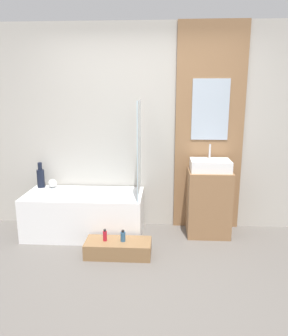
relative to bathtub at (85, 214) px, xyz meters
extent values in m
plane|color=#605B56|center=(0.74, -1.19, -0.27)|extent=(12.00, 12.00, 0.00)
cube|color=#B7B2A8|center=(0.74, 0.39, 1.03)|extent=(4.20, 0.06, 2.60)
cube|color=#8E6642|center=(1.55, 0.34, 1.03)|extent=(0.85, 0.03, 2.60)
cube|color=#ADBCCC|center=(1.55, 0.32, 1.28)|extent=(0.46, 0.01, 0.75)
cube|color=white|center=(0.00, 0.00, 0.00)|extent=(1.45, 0.68, 0.54)
cube|color=silver|center=(0.00, 0.00, 0.26)|extent=(1.13, 0.47, 0.01)
cube|color=silver|center=(0.69, -0.06, 0.84)|extent=(0.01, 0.51, 1.14)
cube|color=olive|center=(0.49, -0.53, -0.19)|extent=(0.72, 0.31, 0.17)
cube|color=#8E6642|center=(1.55, 0.10, 0.14)|extent=(0.52, 0.43, 0.83)
cube|color=white|center=(1.55, 0.10, 0.62)|extent=(0.48, 0.35, 0.13)
cylinder|color=silver|center=(1.55, 0.20, 0.78)|extent=(0.02, 0.02, 0.18)
cylinder|color=black|center=(-0.63, 0.24, 0.38)|extent=(0.10, 0.10, 0.23)
cylinder|color=black|center=(-0.63, 0.24, 0.55)|extent=(0.05, 0.05, 0.10)
sphere|color=silver|center=(-0.47, 0.23, 0.32)|extent=(0.11, 0.11, 0.11)
cylinder|color=#B21928|center=(0.35, -0.53, -0.04)|extent=(0.04, 0.04, 0.11)
cylinder|color=black|center=(0.35, -0.53, 0.02)|extent=(0.03, 0.03, 0.02)
cylinder|color=#2D567A|center=(0.55, -0.53, -0.05)|extent=(0.05, 0.05, 0.11)
cylinder|color=black|center=(0.55, -0.53, 0.02)|extent=(0.03, 0.03, 0.02)
camera|label=1|loc=(0.97, -3.82, 1.51)|focal=35.00mm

